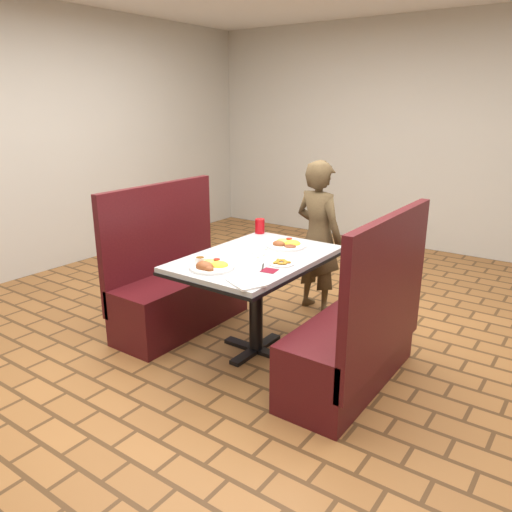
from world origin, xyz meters
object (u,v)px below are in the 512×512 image
(dining_table, at_px, (256,269))
(booth_bench_right, at_px, (356,339))
(near_dinner_plate, at_px, (211,264))
(booth_bench_left, at_px, (177,288))
(red_tumbler, at_px, (260,226))
(plantain_plate, at_px, (281,263))
(far_dinner_plate, at_px, (287,243))
(diner_person, at_px, (318,237))

(dining_table, distance_m, booth_bench_right, 0.86)
(near_dinner_plate, bearing_deg, booth_bench_left, 151.02)
(booth_bench_left, bearing_deg, booth_bench_right, 0.00)
(booth_bench_right, relative_size, near_dinner_plate, 4.08)
(near_dinner_plate, distance_m, red_tumbler, 0.98)
(booth_bench_left, bearing_deg, plantain_plate, -3.08)
(booth_bench_left, xyz_separation_m, near_dinner_plate, (0.72, -0.40, 0.45))
(far_dinner_plate, xyz_separation_m, red_tumbler, (-0.39, 0.21, 0.03))
(booth_bench_left, height_order, plantain_plate, booth_bench_left)
(diner_person, xyz_separation_m, red_tumbler, (-0.32, -0.43, 0.14))
(diner_person, height_order, far_dinner_plate, diner_person)
(booth_bench_right, bearing_deg, red_tumbler, 154.55)
(booth_bench_right, height_order, red_tumbler, booth_bench_right)
(booth_bench_left, xyz_separation_m, diner_person, (0.77, 0.98, 0.34))
(diner_person, relative_size, near_dinner_plate, 4.56)
(booth_bench_right, relative_size, far_dinner_plate, 3.97)
(booth_bench_right, distance_m, far_dinner_plate, 0.94)
(far_dinner_plate, relative_size, plantain_plate, 1.77)
(booth_bench_right, relative_size, diner_person, 0.90)
(dining_table, xyz_separation_m, red_tumbler, (-0.35, 0.55, 0.16))
(dining_table, height_order, near_dinner_plate, near_dinner_plate)
(dining_table, height_order, plantain_plate, plantain_plate)
(booth_bench_right, height_order, diner_person, diner_person)
(booth_bench_right, height_order, near_dinner_plate, booth_bench_right)
(dining_table, height_order, red_tumbler, red_tumbler)
(far_dinner_plate, xyz_separation_m, plantain_plate, (0.21, -0.40, -0.02))
(dining_table, height_order, far_dinner_plate, far_dinner_plate)
(booth_bench_right, xyz_separation_m, diner_person, (-0.83, 0.98, 0.34))
(far_dinner_plate, distance_m, red_tumbler, 0.45)
(far_dinner_plate, height_order, red_tumbler, red_tumbler)
(booth_bench_right, xyz_separation_m, plantain_plate, (-0.55, -0.06, 0.43))
(booth_bench_left, bearing_deg, diner_person, 51.86)
(booth_bench_right, relative_size, red_tumbler, 10.02)
(plantain_plate, height_order, red_tumbler, red_tumbler)
(diner_person, relative_size, red_tumbler, 11.18)
(near_dinner_plate, relative_size, red_tumbler, 2.45)
(diner_person, height_order, red_tumbler, diner_person)
(dining_table, xyz_separation_m, plantain_plate, (0.25, -0.06, 0.11))
(diner_person, bearing_deg, near_dinner_plate, 101.16)
(booth_bench_right, bearing_deg, near_dinner_plate, -155.66)
(diner_person, xyz_separation_m, far_dinner_plate, (0.07, -0.64, 0.11))
(booth_bench_left, height_order, far_dinner_plate, booth_bench_left)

